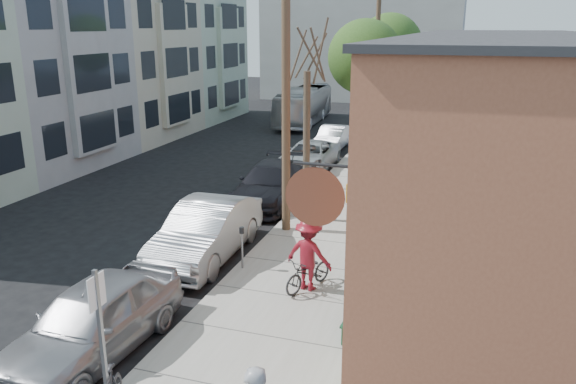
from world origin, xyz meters
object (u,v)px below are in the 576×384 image
(patron_green, at_px, (367,258))
(parking_meter_near, at_px, (242,241))
(car_1, at_px, (206,231))
(car_2, at_px, (271,184))
(tree_leafy_mid, at_px, (365,57))
(car_0, at_px, (93,320))
(tree_leafy_far, at_px, (389,47))
(cyclist, at_px, (309,254))
(utility_pole_near, at_px, (284,72))
(car_4, at_px, (333,138))
(parking_meter_far, at_px, (320,169))
(car_3, at_px, (309,156))
(patio_chair_b, at_px, (353,324))
(sign_post, at_px, (101,330))
(bus, at_px, (304,105))
(tree_bare, at_px, (306,148))
(patio_chair_a, at_px, (360,318))

(patron_green, bearing_deg, parking_meter_near, -113.01)
(car_1, bearing_deg, car_2, 88.48)
(tree_leafy_mid, xyz_separation_m, car_0, (-2.00, -20.17, -4.44))
(car_0, height_order, car_1, car_1)
(tree_leafy_far, xyz_separation_m, car_2, (-2.00, -17.49, -4.66))
(tree_leafy_far, distance_m, car_0, 29.24)
(cyclist, bearing_deg, utility_pole_near, -51.80)
(car_4, bearing_deg, tree_leafy_far, 73.33)
(utility_pole_near, height_order, cyclist, utility_pole_near)
(parking_meter_far, distance_m, car_2, 2.61)
(car_3, bearing_deg, patio_chair_b, -71.42)
(car_1, distance_m, car_2, 5.81)
(sign_post, xyz_separation_m, bus, (-5.56, 31.54, -0.54))
(tree_leafy_far, bearing_deg, tree_bare, -90.00)
(tree_leafy_far, distance_m, cyclist, 25.10)
(tree_leafy_mid, bearing_deg, sign_post, -91.18)
(tree_leafy_far, relative_size, patron_green, 3.81)
(parking_meter_far, bearing_deg, car_1, -100.30)
(parking_meter_near, bearing_deg, car_3, 96.81)
(sign_post, relative_size, car_0, 0.59)
(patio_chair_a, xyz_separation_m, car_1, (-5.34, 3.28, 0.27))
(parking_meter_far, height_order, tree_leafy_far, tree_leafy_far)
(utility_pole_near, height_order, patio_chair_b, utility_pole_near)
(utility_pole_near, bearing_deg, tree_leafy_mid, 88.03)
(tree_leafy_mid, height_order, patron_green, tree_leafy_mid)
(bus, bearing_deg, tree_leafy_mid, -60.62)
(cyclist, bearing_deg, car_4, -66.47)
(tree_leafy_mid, relative_size, patio_chair_b, 7.98)
(cyclist, bearing_deg, patron_green, -159.91)
(bus, bearing_deg, tree_leafy_far, -12.01)
(parking_meter_near, bearing_deg, tree_bare, 83.24)
(tree_leafy_mid, xyz_separation_m, patron_green, (3.09, -15.83, -4.13))
(car_2, bearing_deg, car_0, -91.78)
(car_2, bearing_deg, bus, 100.47)
(sign_post, distance_m, patio_chair_b, 5.34)
(patron_green, bearing_deg, car_0, -65.19)
(tree_bare, bearing_deg, car_3, 104.93)
(bus, bearing_deg, patron_green, -72.93)
(patron_green, distance_m, bus, 27.04)
(tree_leafy_mid, height_order, cyclist, tree_leafy_mid)
(car_0, bearing_deg, parking_meter_near, 76.38)
(cyclist, xyz_separation_m, bus, (-7.62, 25.67, 0.15))
(parking_meter_far, xyz_separation_m, car_0, (-1.45, -13.48, -0.17))
(tree_leafy_mid, distance_m, car_0, 20.75)
(sign_post, height_order, utility_pole_near, utility_pole_near)
(utility_pole_near, relative_size, car_1, 1.91)
(patio_chair_a, bearing_deg, sign_post, -140.50)
(utility_pole_near, distance_m, tree_leafy_mid, 11.94)
(utility_pole_near, xyz_separation_m, patio_chair_a, (3.75, -6.01, -4.82))
(tree_leafy_far, bearing_deg, patio_chair_a, -82.84)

